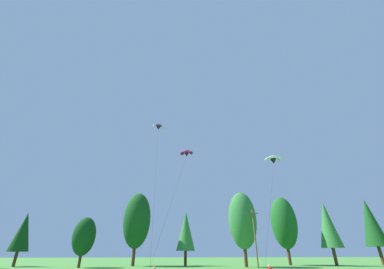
# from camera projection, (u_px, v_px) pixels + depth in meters

# --- Properties ---
(treeline_tree_b) EXTENTS (3.78, 3.78, 9.91)m
(treeline_tree_b) POSITION_uv_depth(u_px,v_px,m) (23.00, 232.00, 48.26)
(treeline_tree_b) COLOR #472D19
(treeline_tree_b) RESTS_ON ground_plane
(treeline_tree_c) EXTENTS (4.14, 4.14, 8.65)m
(treeline_tree_c) POSITION_uv_depth(u_px,v_px,m) (84.00, 236.00, 45.00)
(treeline_tree_c) COLOR #472D19
(treeline_tree_c) RESTS_ON ground_plane
(treeline_tree_d) EXTENTS (5.67, 5.67, 14.33)m
(treeline_tree_d) POSITION_uv_depth(u_px,v_px,m) (137.00, 220.00, 51.04)
(treeline_tree_d) COLOR #472D19
(treeline_tree_d) RESTS_ON ground_plane
(treeline_tree_e) EXTENTS (3.90, 3.90, 10.46)m
(treeline_tree_e) POSITION_uv_depth(u_px,v_px,m) (186.00, 231.00, 50.76)
(treeline_tree_e) COLOR #472D19
(treeline_tree_e) RESTS_ON ground_plane
(treeline_tree_f) EXTENTS (5.53, 5.53, 13.80)m
(treeline_tree_f) POSITION_uv_depth(u_px,v_px,m) (242.00, 220.00, 47.90)
(treeline_tree_f) COLOR #472D19
(treeline_tree_f) RESTS_ON ground_plane
(treeline_tree_g) EXTENTS (5.59, 5.59, 14.02)m
(treeline_tree_g) POSITION_uv_depth(u_px,v_px,m) (284.00, 222.00, 53.58)
(treeline_tree_g) COLOR #472D19
(treeline_tree_g) RESTS_ON ground_plane
(treeline_tree_h) EXTENTS (4.39, 4.39, 12.67)m
(treeline_tree_h) POSITION_uv_depth(u_px,v_px,m) (327.00, 224.00, 51.37)
(treeline_tree_h) COLOR #472D19
(treeline_tree_h) RESTS_ON ground_plane
(treeline_tree_i) EXTENTS (4.62, 4.62, 13.75)m
(treeline_tree_i) POSITION_uv_depth(u_px,v_px,m) (371.00, 222.00, 53.93)
(treeline_tree_i) COLOR #472D19
(treeline_tree_i) RESTS_ON ground_plane
(utility_pole) EXTENTS (2.20, 0.26, 9.72)m
(utility_pole) POSITION_uv_depth(u_px,v_px,m) (255.00, 236.00, 43.18)
(utility_pole) COLOR brown
(utility_pole) RESTS_ON ground_plane
(parafoil_kite_high_magenta) EXTENTS (4.78, 20.79, 18.06)m
(parafoil_kite_high_magenta) POSITION_uv_depth(u_px,v_px,m) (187.00, 153.00, 44.08)
(parafoil_kite_high_magenta) COLOR #D12893
(parafoil_kite_mid_white) EXTENTS (11.85, 18.82, 17.24)m
(parafoil_kite_mid_white) POSITION_uv_depth(u_px,v_px,m) (273.00, 159.00, 44.44)
(parafoil_kite_mid_white) COLOR white
(parafoil_kite_far_purple) EXTENTS (2.97, 18.83, 22.25)m
(parafoil_kite_far_purple) POSITION_uv_depth(u_px,v_px,m) (159.00, 127.00, 43.86)
(parafoil_kite_far_purple) COLOR purple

